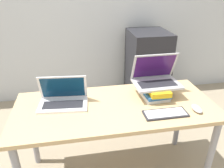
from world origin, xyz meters
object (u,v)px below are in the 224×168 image
book_stack (155,91)px  laptop_on_books (156,78)px  mouse (197,109)px  mini_fridge (147,69)px  wireless_keyboard (165,114)px  laptop_left (63,99)px

book_stack → laptop_on_books: laptop_on_books is taller
mouse → mini_fridge: bearing=86.4°
wireless_keyboard → mouse: bearing=1.3°
laptop_left → wireless_keyboard: 0.75m
book_stack → laptop_on_books: (0.01, 0.04, 0.10)m
book_stack → mouse: size_ratio=2.49×
laptop_left → wireless_keyboard: bearing=-21.0°
laptop_on_books → book_stack: bearing=-107.5°
book_stack → mini_fridge: 1.15m
laptop_on_books → wireless_keyboard: (-0.03, -0.30, -0.14)m
mini_fridge → laptop_on_books: bearing=-106.0°
laptop_left → laptop_on_books: 0.74m
mouse → book_stack: bearing=132.1°
laptop_on_books → laptop_left: bearing=-177.7°
laptop_left → mini_fridge: mini_fridge is taller
laptop_left → book_stack: 0.72m
laptop_on_books → mouse: 0.38m
laptop_left → wireless_keyboard: (0.70, -0.27, -0.04)m
mouse → wireless_keyboard: bearing=-178.7°
wireless_keyboard → mini_fridge: 1.38m
laptop_left → mouse: (0.94, -0.26, -0.03)m
book_stack → wireless_keyboard: 0.26m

